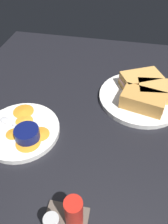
% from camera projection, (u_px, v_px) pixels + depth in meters
% --- Properties ---
extents(ground_plane, '(1.10, 1.10, 0.03)m').
position_uv_depth(ground_plane, '(112.00, 129.00, 0.67)').
color(ground_plane, black).
extents(plate_sandwich_main, '(0.27, 0.27, 0.02)m').
position_uv_depth(plate_sandwich_main, '(140.00, 97.00, 0.74)').
color(plate_sandwich_main, white).
rests_on(plate_sandwich_main, ground_plane).
extents(sandwich_half_near, '(0.14, 0.10, 0.05)m').
position_uv_depth(sandwich_half_near, '(143.00, 100.00, 0.68)').
color(sandwich_half_near, '#C68C42').
rests_on(sandwich_half_near, plate_sandwich_main).
extents(sandwich_half_far, '(0.14, 0.09, 0.05)m').
position_uv_depth(sandwich_half_far, '(158.00, 91.00, 0.72)').
color(sandwich_half_far, tan).
rests_on(sandwich_half_far, plate_sandwich_main).
extents(sandwich_half_extra, '(0.15, 0.13, 0.05)m').
position_uv_depth(sandwich_half_extra, '(141.00, 81.00, 0.76)').
color(sandwich_half_extra, tan).
rests_on(sandwich_half_extra, plate_sandwich_main).
extents(ramekin_dark_sauce, '(0.07, 0.07, 0.04)m').
position_uv_depth(ramekin_dark_sauce, '(143.00, 80.00, 0.76)').
color(ramekin_dark_sauce, '#0C144C').
rests_on(ramekin_dark_sauce, plate_sandwich_main).
extents(spoon_by_dark_ramekin, '(0.05, 0.10, 0.01)m').
position_uv_depth(spoon_by_dark_ramekin, '(137.00, 92.00, 0.74)').
color(spoon_by_dark_ramekin, silver).
rests_on(spoon_by_dark_ramekin, plate_sandwich_main).
extents(plate_chips_companion, '(0.22, 0.22, 0.02)m').
position_uv_depth(plate_chips_companion, '(22.00, 130.00, 0.64)').
color(plate_chips_companion, white).
rests_on(plate_chips_companion, ground_plane).
extents(ramekin_light_gravy, '(0.07, 0.07, 0.03)m').
position_uv_depth(ramekin_light_gravy, '(27.00, 133.00, 0.60)').
color(ramekin_light_gravy, '#0C144C').
rests_on(ramekin_light_gravy, plate_chips_companion).
extents(spoon_by_gravy_ramekin, '(0.10, 0.04, 0.01)m').
position_uv_depth(spoon_by_gravy_ramekin, '(8.00, 122.00, 0.65)').
color(spoon_by_gravy_ramekin, silver).
rests_on(spoon_by_gravy_ramekin, plate_chips_companion).
extents(plantain_chip_scatter, '(0.15, 0.19, 0.01)m').
position_uv_depth(plantain_chip_scatter, '(27.00, 127.00, 0.63)').
color(plantain_chip_scatter, orange).
rests_on(plantain_chip_scatter, plate_chips_companion).
extents(condiment_caddy, '(0.09, 0.09, 0.10)m').
position_uv_depth(condiment_caddy, '(66.00, 220.00, 0.44)').
color(condiment_caddy, brown).
rests_on(condiment_caddy, ground_plane).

